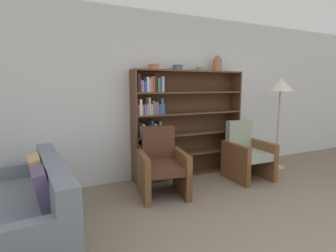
{
  "coord_description": "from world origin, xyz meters",
  "views": [
    {
      "loc": [
        -2.14,
        -1.16,
        1.55
      ],
      "look_at": [
        -0.42,
        2.41,
        0.95
      ],
      "focal_mm": 28.0,
      "sensor_mm": 36.0,
      "label": 1
    }
  ],
  "objects_px": {
    "vase_tall": "(217,65)",
    "floor_lamp": "(281,89)",
    "armchair_leather": "(162,166)",
    "bowl_terracotta": "(154,66)",
    "bowl_brass": "(201,69)",
    "couch": "(21,217)",
    "bookshelf": "(178,124)",
    "bowl_slate": "(178,67)",
    "armchair_cushioned": "(246,154)"
  },
  "relations": [
    {
      "from": "couch",
      "to": "armchair_leather",
      "type": "height_order",
      "value": "armchair_leather"
    },
    {
      "from": "bookshelf",
      "to": "armchair_cushioned",
      "type": "height_order",
      "value": "bookshelf"
    },
    {
      "from": "bowl_terracotta",
      "to": "vase_tall",
      "type": "distance_m",
      "value": 1.22
    },
    {
      "from": "bowl_brass",
      "to": "bookshelf",
      "type": "bearing_deg",
      "value": 177.82
    },
    {
      "from": "bowl_slate",
      "to": "armchair_leather",
      "type": "xyz_separation_m",
      "value": [
        -0.55,
        -0.58,
        -1.45
      ]
    },
    {
      "from": "armchair_leather",
      "to": "floor_lamp",
      "type": "height_order",
      "value": "floor_lamp"
    },
    {
      "from": "couch",
      "to": "floor_lamp",
      "type": "relative_size",
      "value": 1.06
    },
    {
      "from": "bookshelf",
      "to": "vase_tall",
      "type": "bearing_deg",
      "value": -1.2
    },
    {
      "from": "bowl_brass",
      "to": "vase_tall",
      "type": "relative_size",
      "value": 0.64
    },
    {
      "from": "bowl_slate",
      "to": "armchair_cushioned",
      "type": "relative_size",
      "value": 0.18
    },
    {
      "from": "bowl_slate",
      "to": "vase_tall",
      "type": "height_order",
      "value": "vase_tall"
    },
    {
      "from": "bowl_slate",
      "to": "vase_tall",
      "type": "xyz_separation_m",
      "value": [
        0.8,
        0.0,
        0.07
      ]
    },
    {
      "from": "couch",
      "to": "armchair_leather",
      "type": "distance_m",
      "value": 1.84
    },
    {
      "from": "bookshelf",
      "to": "bowl_terracotta",
      "type": "distance_m",
      "value": 1.05
    },
    {
      "from": "bowl_slate",
      "to": "floor_lamp",
      "type": "xyz_separation_m",
      "value": [
        1.95,
        -0.39,
        -0.36
      ]
    },
    {
      "from": "bowl_brass",
      "to": "bowl_terracotta",
      "type": "bearing_deg",
      "value": 180.0
    },
    {
      "from": "bookshelf",
      "to": "bowl_slate",
      "type": "relative_size",
      "value": 11.42
    },
    {
      "from": "bowl_brass",
      "to": "couch",
      "type": "xyz_separation_m",
      "value": [
        -2.75,
        -1.15,
        -1.55
      ]
    },
    {
      "from": "bowl_terracotta",
      "to": "armchair_cushioned",
      "type": "height_order",
      "value": "bowl_terracotta"
    },
    {
      "from": "bookshelf",
      "to": "armchair_leather",
      "type": "height_order",
      "value": "bookshelf"
    },
    {
      "from": "vase_tall",
      "to": "armchair_cushioned",
      "type": "xyz_separation_m",
      "value": [
        0.23,
        -0.58,
        -1.51
      ]
    },
    {
      "from": "vase_tall",
      "to": "floor_lamp",
      "type": "distance_m",
      "value": 1.29
    },
    {
      "from": "bookshelf",
      "to": "vase_tall",
      "type": "relative_size",
      "value": 7.55
    },
    {
      "from": "couch",
      "to": "armchair_cushioned",
      "type": "relative_size",
      "value": 1.88
    },
    {
      "from": "vase_tall",
      "to": "floor_lamp",
      "type": "bearing_deg",
      "value": -18.91
    },
    {
      "from": "bowl_slate",
      "to": "bowl_terracotta",
      "type": "bearing_deg",
      "value": 180.0
    },
    {
      "from": "couch",
      "to": "bookshelf",
      "type": "bearing_deg",
      "value": -68.22
    },
    {
      "from": "bookshelf",
      "to": "floor_lamp",
      "type": "relative_size",
      "value": 1.19
    },
    {
      "from": "bowl_slate",
      "to": "armchair_leather",
      "type": "bearing_deg",
      "value": -133.54
    },
    {
      "from": "bookshelf",
      "to": "bowl_brass",
      "type": "bearing_deg",
      "value": -2.18
    },
    {
      "from": "bookshelf",
      "to": "floor_lamp",
      "type": "distance_m",
      "value": 2.06
    },
    {
      "from": "bowl_terracotta",
      "to": "bowl_brass",
      "type": "distance_m",
      "value": 0.87
    },
    {
      "from": "bookshelf",
      "to": "bowl_terracotta",
      "type": "height_order",
      "value": "bowl_terracotta"
    },
    {
      "from": "bowl_slate",
      "to": "bookshelf",
      "type": "bearing_deg",
      "value": 34.69
    },
    {
      "from": "floor_lamp",
      "to": "bowl_slate",
      "type": "bearing_deg",
      "value": 168.54
    },
    {
      "from": "bowl_terracotta",
      "to": "vase_tall",
      "type": "bearing_deg",
      "value": -0.0
    },
    {
      "from": "bowl_brass",
      "to": "armchair_leather",
      "type": "bearing_deg",
      "value": -149.79
    },
    {
      "from": "couch",
      "to": "bowl_slate",
      "type": "bearing_deg",
      "value": -68.31
    },
    {
      "from": "armchair_leather",
      "to": "bowl_terracotta",
      "type": "bearing_deg",
      "value": -92.07
    },
    {
      "from": "bookshelf",
      "to": "bowl_terracotta",
      "type": "xyz_separation_m",
      "value": [
        -0.45,
        -0.02,
        0.95
      ]
    },
    {
      "from": "bowl_terracotta",
      "to": "floor_lamp",
      "type": "height_order",
      "value": "bowl_terracotta"
    },
    {
      "from": "floor_lamp",
      "to": "bowl_brass",
      "type": "bearing_deg",
      "value": 165.26
    },
    {
      "from": "bowl_slate",
      "to": "vase_tall",
      "type": "bearing_deg",
      "value": 0.0
    },
    {
      "from": "armchair_cushioned",
      "to": "vase_tall",
      "type": "bearing_deg",
      "value": -66.62
    },
    {
      "from": "armchair_cushioned",
      "to": "floor_lamp",
      "type": "relative_size",
      "value": 0.57
    },
    {
      "from": "bowl_brass",
      "to": "couch",
      "type": "bearing_deg",
      "value": -157.39
    },
    {
      "from": "bowl_slate",
      "to": "armchair_cushioned",
      "type": "height_order",
      "value": "bowl_slate"
    },
    {
      "from": "bowl_terracotta",
      "to": "bookshelf",
      "type": "bearing_deg",
      "value": 2.06
    },
    {
      "from": "bookshelf",
      "to": "vase_tall",
      "type": "distance_m",
      "value": 1.28
    },
    {
      "from": "floor_lamp",
      "to": "vase_tall",
      "type": "bearing_deg",
      "value": 161.09
    }
  ]
}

